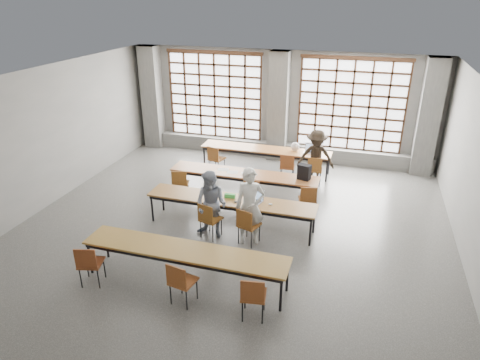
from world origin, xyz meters
name	(u,v)px	position (x,y,z in m)	size (l,w,h in m)	color
floor	(228,235)	(0.00, 0.00, 0.00)	(11.00, 11.00, 0.00)	#464644
ceiling	(226,83)	(0.00, 0.00, 3.50)	(11.00, 11.00, 0.00)	silver
wall_back	(280,105)	(0.00, 5.50, 1.75)	(10.00, 10.00, 0.00)	slate
wall_front	(57,358)	(0.00, -5.50, 1.75)	(10.00, 10.00, 0.00)	slate
wall_left	(34,143)	(-5.00, 0.00, 1.75)	(11.00, 11.00, 0.00)	slate
column_left	(152,98)	(-4.50, 5.22, 1.75)	(0.60, 0.55, 3.50)	#51514F
column_mid	(279,107)	(0.00, 5.22, 1.75)	(0.60, 0.55, 3.50)	#51514F
column_right	(429,118)	(4.50, 5.22, 1.75)	(0.60, 0.55, 3.50)	#51514F
window_left	(215,96)	(-2.25, 5.42, 1.90)	(3.32, 0.12, 3.00)	white
window_right	(351,106)	(2.25, 5.42, 1.90)	(3.32, 0.12, 3.00)	white
sill_ledge	(277,150)	(0.00, 5.30, 0.25)	(9.80, 0.35, 0.50)	#51514F
desk_row_a	(266,151)	(-0.10, 4.00, 0.66)	(4.00, 0.70, 0.73)	brown
desk_row_b	(244,175)	(-0.21, 1.99, 0.66)	(4.00, 0.70, 0.73)	brown
desk_row_c	(231,202)	(-0.06, 0.40, 0.66)	(4.00, 0.70, 0.73)	brown
desk_row_d	(185,252)	(-0.24, -1.87, 0.66)	(4.00, 0.70, 0.73)	brown
chair_back_left	(215,157)	(-1.53, 3.37, 0.54)	(0.52, 0.52, 0.88)	brown
chair_back_mid	(287,165)	(0.70, 3.37, 0.54)	(0.46, 0.46, 0.88)	brown
chair_back_right	(315,168)	(1.50, 3.37, 0.54)	(0.45, 0.45, 0.88)	brown
chair_mid_left	(180,182)	(-1.79, 1.36, 0.54)	(0.52, 0.52, 0.88)	brown
chair_mid_centre	(252,191)	(0.19, 1.36, 0.54)	(0.46, 0.46, 0.88)	brown
chair_mid_right	(308,198)	(1.61, 1.36, 0.54)	(0.51, 0.51, 0.88)	brown
chair_front_left	(209,217)	(-0.38, -0.23, 0.54)	(0.52, 0.52, 0.88)	brown
chair_front_right	(247,223)	(0.52, -0.23, 0.54)	(0.53, 0.53, 0.88)	brown
chair_near_left	(89,262)	(-1.92, -2.49, 0.54)	(0.51, 0.51, 0.88)	maroon
chair_near_mid	(180,280)	(-0.05, -2.49, 0.54)	(0.49, 0.49, 0.88)	brown
chair_near_right	(253,294)	(1.27, -2.49, 0.54)	(0.48, 0.48, 0.88)	brown
student_male	(250,206)	(0.54, -0.10, 0.88)	(0.64, 0.42, 1.76)	silver
student_female	(211,205)	(-0.36, -0.10, 0.79)	(0.77, 0.60, 1.58)	#1A2A4E
student_back	(316,157)	(1.50, 3.50, 0.81)	(1.05, 0.60, 1.62)	black
laptop_front	(256,198)	(0.51, 0.50, 0.79)	(0.43, 0.39, 0.26)	silver
laptop_back	(310,150)	(1.25, 4.11, 0.79)	(0.39, 0.34, 0.26)	#BBBBC0
mouse	(270,204)	(0.89, 0.38, 0.75)	(0.10, 0.06, 0.04)	silver
green_box	(230,196)	(-0.11, 0.48, 0.78)	(0.25, 0.09, 0.09)	green
phone	(237,202)	(0.12, 0.30, 0.74)	(0.13, 0.06, 0.01)	black
paper_sheet_a	(223,170)	(-0.81, 2.04, 0.73)	(0.30, 0.21, 0.00)	silver
paper_sheet_b	(232,172)	(-0.51, 1.94, 0.73)	(0.30, 0.21, 0.00)	silver
paper_sheet_c	(247,173)	(-0.11, 1.99, 0.73)	(0.30, 0.21, 0.00)	silver
backpack	(304,172)	(1.39, 2.04, 0.93)	(0.32, 0.20, 0.40)	black
plastic_bag	(295,147)	(0.80, 4.05, 0.87)	(0.26, 0.21, 0.29)	silver
red_pouch	(91,261)	(-1.94, -2.42, 0.50)	(0.20, 0.08, 0.06)	maroon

